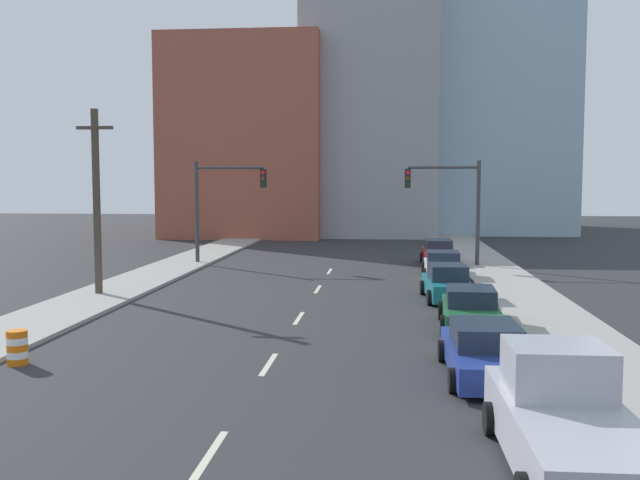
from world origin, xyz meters
TOP-DOWN VIEW (x-y plane):
  - sidewalk_left at (-9.07, 45.29)m, footprint 3.29×90.58m
  - sidewalk_right at (9.07, 45.29)m, footprint 3.29×90.58m
  - lane_stripe_at_8m at (0.00, 8.16)m, footprint 0.16×2.40m
  - lane_stripe_at_15m at (0.00, 14.65)m, footprint 0.16×2.40m
  - lane_stripe_at_21m at (0.00, 21.25)m, footprint 0.16×2.40m
  - lane_stripe_at_28m at (0.00, 28.27)m, footprint 0.16×2.40m
  - lane_stripe_at_35m at (0.00, 34.87)m, footprint 0.16×2.40m
  - building_brick_left at (-9.61, 62.74)m, footprint 14.00×16.00m
  - building_office_center at (1.43, 66.74)m, footprint 12.00×20.00m
  - building_glass_right at (13.80, 70.74)m, footprint 13.00×20.00m
  - traffic_signal_left at (-7.00, 37.54)m, footprint 4.36×0.35m
  - traffic_signal_right at (7.18, 37.54)m, footprint 4.36×0.35m
  - utility_pole_left_mid at (-9.33, 25.39)m, footprint 1.60×0.32m
  - traffic_barrel at (-6.86, 13.96)m, footprint 0.56×0.56m
  - pickup_truck_silver at (6.35, 8.15)m, footprint 2.37×5.56m
  - sedan_blue at (5.75, 13.96)m, footprint 2.19×4.78m
  - sedan_green at (6.06, 20.05)m, footprint 2.27×4.64m
  - sedan_teal at (5.74, 25.85)m, footprint 2.18×4.48m
  - sedan_white at (6.06, 32.50)m, footprint 2.17×4.81m
  - sedan_red at (6.23, 38.37)m, footprint 2.04×4.37m

SIDE VIEW (x-z plane):
  - lane_stripe_at_8m at x=0.00m, z-range 0.00..0.01m
  - lane_stripe_at_15m at x=0.00m, z-range 0.00..0.01m
  - lane_stripe_at_21m at x=0.00m, z-range 0.00..0.01m
  - lane_stripe_at_28m at x=0.00m, z-range 0.00..0.01m
  - lane_stripe_at_35m at x=0.00m, z-range 0.00..0.01m
  - sidewalk_left at x=-9.07m, z-range 0.00..0.14m
  - sidewalk_right at x=9.07m, z-range 0.00..0.14m
  - traffic_barrel at x=-6.86m, z-range 0.00..0.95m
  - sedan_blue at x=5.75m, z-range -0.06..1.33m
  - sedan_green at x=6.06m, z-range -0.05..1.35m
  - sedan_white at x=6.06m, z-range -0.05..1.36m
  - sedan_teal at x=5.74m, z-range -0.07..1.44m
  - sedan_red at x=6.23m, z-range -0.08..1.46m
  - pickup_truck_silver at x=6.35m, z-range -0.19..1.86m
  - traffic_signal_left at x=-7.00m, z-range 0.92..7.11m
  - traffic_signal_right at x=7.18m, z-range 0.92..7.11m
  - utility_pole_left_mid at x=-9.33m, z-range 0.12..8.22m
  - building_brick_left at x=-9.61m, z-range 0.00..17.60m
  - building_office_center at x=1.43m, z-range 0.00..23.51m
  - building_glass_right at x=13.80m, z-range 0.00..33.97m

